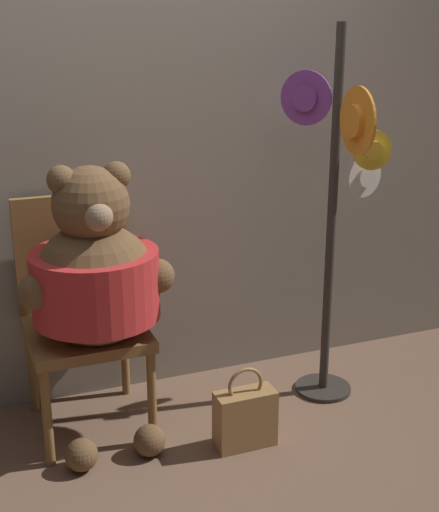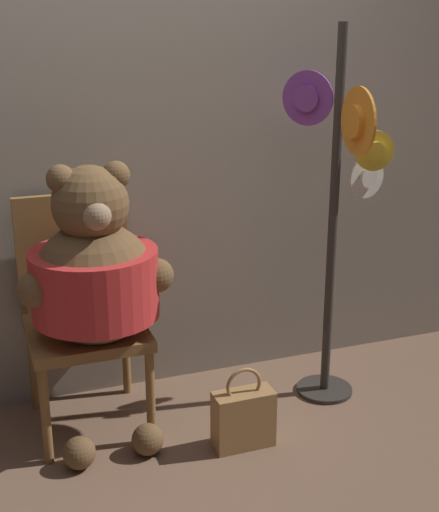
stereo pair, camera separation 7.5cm
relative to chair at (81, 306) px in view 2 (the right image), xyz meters
The scene contains 6 objects.
ground_plane 0.73m from the chair, 50.89° to the right, with size 14.00×14.00×0.00m, color brown.
wall_back 0.76m from the chair, 41.97° to the left, with size 8.00×0.10×2.41m.
chair is the anchor object (origin of this frame).
teddy_bear 0.27m from the chair, 78.20° to the right, with size 0.66×0.58×1.24m.
hat_display_rack 1.28m from the chair, 10.84° to the right, with size 0.47×0.55×1.78m.
handbag_on_ground 0.88m from the chair, 39.78° to the right, with size 0.27×0.12×0.38m.
Camera 2 is at (-0.73, -2.65, 1.78)m, focal length 50.00 mm.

